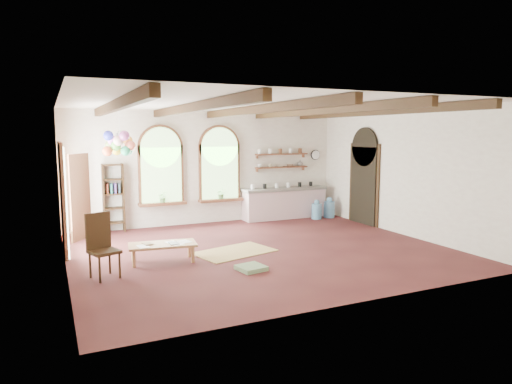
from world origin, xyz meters
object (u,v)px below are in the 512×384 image
kitchen_counter (284,203)px  balloon_cluster (120,144)px  side_chair (104,260)px  coffee_table (163,246)px

kitchen_counter → balloon_cluster: bearing=-169.7°
side_chair → balloon_cluster: balloon_cluster is taller
kitchen_counter → coffee_table: (-4.50, -3.23, -0.14)m
side_chair → balloon_cluster: size_ratio=1.02×
kitchen_counter → balloon_cluster: (-4.93, -0.90, 1.86)m
kitchen_counter → coffee_table: bearing=-144.3°
balloon_cluster → side_chair: bearing=-104.7°
kitchen_counter → coffee_table: size_ratio=1.91×
coffee_table → balloon_cluster: 3.10m
coffee_table → balloon_cluster: bearing=100.5°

